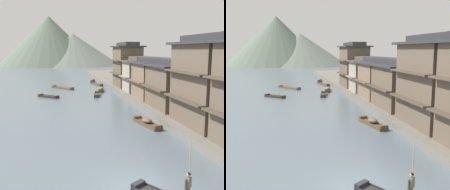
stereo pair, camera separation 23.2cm
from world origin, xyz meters
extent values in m
plane|color=slate|center=(0.00, 0.00, 0.00)|extent=(400.00, 400.00, 0.00)
cube|color=#6B665B|center=(15.66, 30.00, 0.31)|extent=(18.00, 110.00, 0.63)
cube|color=#232326|center=(0.09, -0.18, 0.36)|extent=(0.95, 0.79, 0.22)
cube|color=#665B4C|center=(1.80, -2.80, 1.56)|extent=(0.38, 0.36, 0.52)
cylinder|color=#665B4C|center=(1.60, -2.88, 1.49)|extent=(0.08, 0.08, 0.56)
cylinder|color=#665B4C|center=(1.93, -2.62, 1.49)|extent=(0.08, 0.08, 0.56)
sphere|color=tan|center=(1.80, -2.80, 1.96)|extent=(0.20, 0.20, 0.20)
sphere|color=black|center=(1.81, -2.81, 1.98)|extent=(0.18, 0.18, 0.18)
cylinder|color=tan|center=(1.98, -2.53, 2.01)|extent=(0.04, 0.04, 3.00)
cube|color=brown|center=(-2.82, 43.37, 0.13)|extent=(4.53, 4.96, 0.27)
cube|color=brown|center=(-1.09, 41.37, 0.39)|extent=(1.01, 0.94, 0.24)
cube|color=brown|center=(-4.56, 45.36, 0.39)|extent=(1.01, 0.94, 0.24)
cube|color=brown|center=(-2.43, 43.71, 0.31)|extent=(3.40, 3.89, 0.08)
cube|color=brown|center=(-3.22, 43.02, 0.31)|extent=(3.40, 3.89, 0.08)
cube|color=#33281E|center=(-5.49, 33.04, 0.11)|extent=(3.61, 3.41, 0.23)
cube|color=#33281E|center=(-6.83, 34.25, 0.33)|extent=(0.90, 0.94, 0.21)
cube|color=#33281E|center=(-4.15, 31.82, 0.33)|extent=(0.90, 0.94, 0.21)
cube|color=#33281E|center=(-5.81, 32.68, 0.27)|extent=(2.59, 2.36, 0.08)
cube|color=#33281E|center=(-5.17, 33.39, 0.27)|extent=(2.59, 2.36, 0.08)
cube|color=brown|center=(4.37, 38.49, 0.12)|extent=(1.85, 4.56, 0.25)
cube|color=brown|center=(4.73, 40.52, 0.36)|extent=(1.04, 0.53, 0.22)
cube|color=brown|center=(4.01, 36.45, 0.36)|extent=(1.04, 0.53, 0.22)
cube|color=brown|center=(3.87, 38.58, 0.29)|extent=(0.76, 3.89, 0.08)
cube|color=brown|center=(4.87, 38.40, 0.29)|extent=(0.76, 3.89, 0.08)
ellipsoid|color=olive|center=(4.37, 38.49, 0.52)|extent=(1.22, 1.54, 0.54)
cube|color=brown|center=(4.89, 48.01, 0.15)|extent=(2.22, 5.74, 0.30)
cube|color=brown|center=(4.22, 50.63, 0.43)|extent=(0.82, 0.54, 0.27)
cube|color=brown|center=(5.56, 45.39, 0.43)|extent=(0.82, 0.54, 0.27)
cube|color=brown|center=(4.52, 47.92, 0.34)|extent=(1.36, 5.07, 0.08)
cube|color=brown|center=(5.26, 48.10, 0.34)|extent=(1.36, 5.07, 0.08)
cube|color=#232326|center=(4.80, 53.73, 0.14)|extent=(1.86, 4.79, 0.28)
cube|color=#232326|center=(5.17, 55.88, 0.40)|extent=(1.03, 0.52, 0.25)
cube|color=#232326|center=(4.43, 51.57, 0.40)|extent=(1.03, 0.52, 0.25)
cube|color=#232326|center=(4.30, 53.81, 0.32)|extent=(0.78, 4.13, 0.08)
cube|color=#232326|center=(5.30, 53.64, 0.32)|extent=(0.78, 4.13, 0.08)
ellipsoid|color=brown|center=(4.80, 53.73, 0.55)|extent=(1.20, 1.52, 0.54)
cube|color=#423328|center=(2.75, 33.03, 0.13)|extent=(1.64, 4.29, 0.27)
cube|color=#423328|center=(2.42, 31.12, 0.39)|extent=(0.90, 0.50, 0.24)
cube|color=#423328|center=(3.08, 34.95, 0.39)|extent=(0.90, 0.50, 0.24)
cube|color=#423328|center=(3.17, 32.96, 0.31)|extent=(0.71, 3.65, 0.08)
cube|color=#423328|center=(2.32, 33.11, 0.31)|extent=(0.71, 3.65, 0.08)
cube|color=brown|center=(5.03, 12.83, 0.14)|extent=(1.91, 4.68, 0.29)
cube|color=brown|center=(4.60, 14.92, 0.42)|extent=(0.96, 0.54, 0.26)
cube|color=brown|center=(5.46, 10.74, 0.42)|extent=(0.96, 0.54, 0.26)
cube|color=brown|center=(4.57, 12.73, 0.33)|extent=(0.90, 4.00, 0.08)
cube|color=brown|center=(5.48, 12.92, 0.33)|extent=(0.90, 4.00, 0.08)
ellipsoid|color=brown|center=(5.03, 12.83, 0.54)|extent=(1.15, 1.43, 0.50)
cube|color=brown|center=(10.63, 9.86, 4.53)|extent=(5.67, 7.39, 7.80)
cube|color=#4D4135|center=(7.45, 9.86, 3.23)|extent=(0.70, 7.39, 0.16)
cube|color=#4D4135|center=(7.45, 9.86, 5.83)|extent=(0.70, 7.39, 0.16)
cube|color=#2D2D33|center=(10.63, 9.86, 8.55)|extent=(6.57, 8.29, 0.24)
cube|color=#2D2D33|center=(10.63, 9.86, 9.02)|extent=(3.40, 8.29, 0.70)
cube|color=brown|center=(10.08, 18.38, 3.23)|extent=(4.55, 7.44, 5.20)
cube|color=#4D4135|center=(7.45, 18.38, 3.23)|extent=(0.70, 7.44, 0.16)
cube|color=#2D2D33|center=(10.08, 18.38, 5.95)|extent=(5.45, 8.34, 0.24)
cube|color=#2D2D33|center=(10.08, 18.38, 6.42)|extent=(2.73, 8.34, 0.70)
cube|color=#75604C|center=(10.61, 25.85, 3.23)|extent=(5.62, 6.42, 5.20)
cube|color=brown|center=(7.45, 25.85, 3.23)|extent=(0.70, 6.42, 0.16)
cube|color=#2D2D33|center=(10.61, 25.85, 5.95)|extent=(6.52, 7.32, 0.24)
cube|color=#2D2D33|center=(10.61, 25.85, 6.42)|extent=(3.37, 7.32, 0.70)
cube|color=gray|center=(10.77, 32.91, 3.23)|extent=(5.93, 5.05, 5.20)
cube|color=gray|center=(7.45, 32.91, 3.23)|extent=(0.70, 5.05, 0.16)
cube|color=#4C4238|center=(10.77, 32.91, 5.95)|extent=(6.83, 5.95, 0.24)
cube|color=#4C4238|center=(10.77, 32.91, 6.42)|extent=(3.56, 5.95, 0.70)
cube|color=brown|center=(10.02, 40.21, 4.53)|extent=(4.44, 7.37, 7.80)
cube|color=#4D4135|center=(7.45, 40.21, 3.23)|extent=(0.70, 7.37, 0.16)
cube|color=#4D4135|center=(7.45, 40.21, 5.83)|extent=(0.70, 7.37, 0.16)
cube|color=#2D2D33|center=(10.02, 40.21, 8.55)|extent=(5.34, 8.27, 0.24)
cube|color=#2D2D33|center=(10.02, 40.21, 9.02)|extent=(2.66, 8.27, 0.70)
cone|color=slate|center=(5.31, 132.44, 8.12)|extent=(49.13, 49.13, 16.23)
cone|color=#5B6B5B|center=(-6.54, 136.03, 12.53)|extent=(52.03, 52.03, 25.05)
camera|label=1|loc=(-4.38, -14.45, 7.90)|focal=44.84mm
camera|label=2|loc=(-4.15, -14.49, 7.90)|focal=44.84mm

